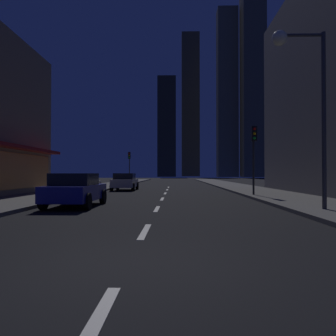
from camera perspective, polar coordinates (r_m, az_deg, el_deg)
The scene contains 14 objects.
ground_plane at distance 37.12m, azimuth 0.19°, elevation -3.23°, with size 78.00×136.00×0.10m, color black.
sidewalk_right at distance 37.63m, azimuth 10.92°, elevation -2.99°, with size 4.00×76.00×0.15m, color #605E59.
sidewalk_left at distance 37.92m, azimuth -10.46°, elevation -2.97°, with size 4.00×76.00×0.15m, color #605E59.
lane_marking_center at distance 18.76m, azimuth -0.99°, elevation -5.33°, with size 0.16×33.40×0.01m.
skyscraper_distant_tall at distance 141.80m, azimuth -0.19°, elevation 6.99°, with size 7.64×8.21×41.88m, color #2F2D23.
skyscraper_distant_mid at distance 166.23m, azimuth 3.88°, elevation 10.77°, with size 8.67×5.46×70.17m, color #3C392D.
skyscraper_distant_short at distance 138.58m, azimuth 10.11°, elevation 12.55°, with size 7.97×6.70×67.32m, color #5B5744.
skyscraper_distant_slender at distance 138.08m, azimuth 14.35°, elevation 15.04°, with size 8.80×8.42×78.66m, color #514D3D.
car_parked_near at distance 15.05m, azimuth -15.55°, elevation -3.59°, with size 1.98×4.24×1.45m.
car_parked_far at distance 28.67m, azimuth -7.40°, elevation -2.32°, with size 1.98×4.24×1.45m.
fire_hydrant_far_left at distance 29.72m, azimuth -11.61°, elevation -2.81°, with size 0.42×0.30×0.65m.
traffic_light_near_right at distance 20.87m, azimuth 14.50°, elevation 3.90°, with size 0.32×0.48×4.20m.
traffic_light_far_left at distance 44.94m, azimuth -6.64°, elevation 1.32°, with size 0.32×0.48×4.20m.
street_lamp_right at distance 13.61m, azimuth 21.83°, elevation 14.55°, with size 1.96×0.56×6.58m.
Camera 1 is at (0.78, -5.09, 1.45)m, focal length 35.58 mm.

